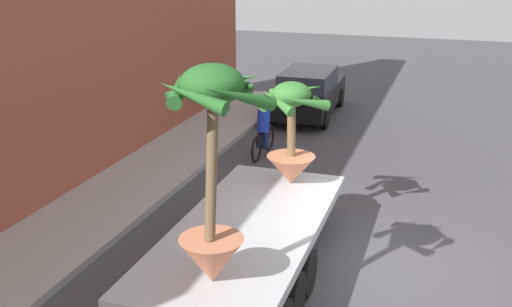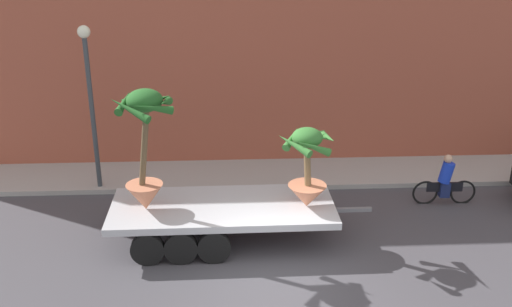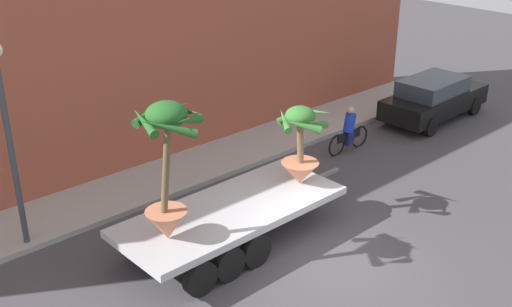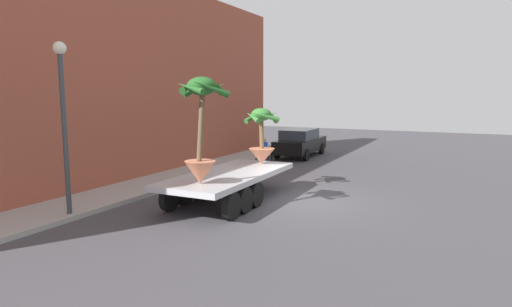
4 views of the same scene
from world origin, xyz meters
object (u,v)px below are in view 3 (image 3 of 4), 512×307
object	(u,v)px
potted_palm_rear	(300,148)
cyclist	(349,131)
parked_car	(434,98)
street_lamp	(6,121)
flatbed_trailer	(223,219)
potted_palm_middle	(167,169)

from	to	relation	value
potted_palm_rear	cyclist	size ratio (longest dim) A/B	1.12
parked_car	street_lamp	world-z (taller)	street_lamp
parked_car	street_lamp	size ratio (longest dim) A/B	0.96
potted_palm_rear	cyclist	distance (m)	4.87
cyclist	parked_car	world-z (taller)	parked_car
cyclist	parked_car	xyz separation A→B (m)	(4.47, -0.18, 0.16)
flatbed_trailer	potted_palm_rear	world-z (taller)	potted_palm_rear
street_lamp	parked_car	bearing A→B (deg)	-6.15
cyclist	parked_car	distance (m)	4.48
potted_palm_rear	street_lamp	bearing A→B (deg)	150.23
potted_palm_rear	parked_car	distance (m)	8.99
potted_palm_middle	parked_car	bearing A→B (deg)	7.74
flatbed_trailer	street_lamp	world-z (taller)	street_lamp
street_lamp	cyclist	bearing A→B (deg)	-7.84
parked_car	cyclist	bearing A→B (deg)	177.70
potted_palm_rear	cyclist	xyz separation A→B (m)	(4.28, 1.94, -1.30)
cyclist	street_lamp	distance (m)	10.51
flatbed_trailer	street_lamp	distance (m)	5.30
potted_palm_middle	parked_car	distance (m)	12.89
potted_palm_middle	street_lamp	size ratio (longest dim) A/B	0.63
parked_car	potted_palm_rear	bearing A→B (deg)	-168.61
potted_palm_rear	parked_car	world-z (taller)	potted_palm_rear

